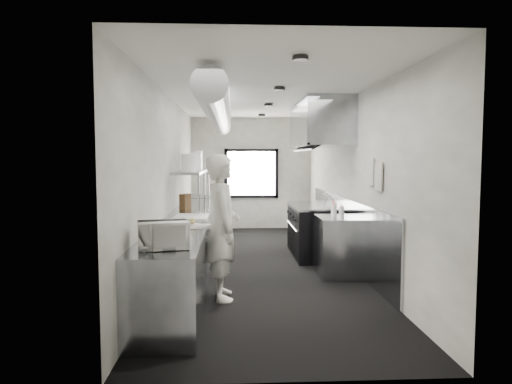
{
  "coord_description": "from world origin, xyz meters",
  "views": [
    {
      "loc": [
        -0.46,
        -7.51,
        1.8
      ],
      "look_at": [
        -0.09,
        -0.2,
        1.25
      ],
      "focal_mm": 32.01,
      "sensor_mm": 36.0,
      "label": 1
    }
  ],
  "objects": [
    {
      "name": "wall_cladding",
      "position": [
        1.48,
        0.3,
        0.55
      ],
      "size": [
        0.03,
        5.5,
        1.1
      ],
      "primitive_type": "cube",
      "color": "gray",
      "rests_on": "wall_right"
    },
    {
      "name": "floor",
      "position": [
        0.0,
        0.0,
        0.0
      ],
      "size": [
        3.0,
        8.0,
        0.01
      ],
      "primitive_type": "cube",
      "color": "black",
      "rests_on": "ground"
    },
    {
      "name": "prep_counter",
      "position": [
        -1.15,
        -0.5,
        0.45
      ],
      "size": [
        0.7,
        6.0,
        0.9
      ],
      "primitive_type": "cube",
      "color": "gray",
      "rests_on": "floor"
    },
    {
      "name": "line_cook",
      "position": [
        -0.6,
        -1.76,
        0.92
      ],
      "size": [
        0.53,
        0.73,
        1.85
      ],
      "primitive_type": "imported",
      "rotation": [
        0.0,
        0.0,
        1.71
      ],
      "color": "silver",
      "rests_on": "floor"
    },
    {
      "name": "range",
      "position": [
        1.04,
        0.7,
        0.47
      ],
      "size": [
        0.88,
        1.6,
        0.94
      ],
      "color": "black",
      "rests_on": "floor"
    },
    {
      "name": "service_window",
      "position": [
        0.0,
        3.96,
        1.4
      ],
      "size": [
        1.36,
        0.05,
        1.25
      ],
      "color": "white",
      "rests_on": "wall_back"
    },
    {
      "name": "squeeze_bottle_b",
      "position": [
        1.14,
        -0.85,
        0.98
      ],
      "size": [
        0.06,
        0.06,
        0.16
      ],
      "primitive_type": "cylinder",
      "rotation": [
        0.0,
        0.0,
        0.23
      ],
      "color": "silver",
      "rests_on": "bottle_station"
    },
    {
      "name": "deli_tub_b",
      "position": [
        -1.3,
        -2.55,
        0.95
      ],
      "size": [
        0.17,
        0.17,
        0.1
      ],
      "primitive_type": "cylinder",
      "rotation": [
        0.0,
        0.0,
        -0.34
      ],
      "color": "silver",
      "rests_on": "prep_counter"
    },
    {
      "name": "wall_back",
      "position": [
        0.0,
        4.0,
        1.4
      ],
      "size": [
        3.0,
        0.02,
        2.8
      ],
      "primitive_type": "cube",
      "color": "silver",
      "rests_on": "floor"
    },
    {
      "name": "knife_block",
      "position": [
        -1.3,
        0.46,
        1.03
      ],
      "size": [
        0.19,
        0.27,
        0.27
      ],
      "primitive_type": "cube",
      "rotation": [
        0.0,
        0.0,
        -0.38
      ],
      "color": "#4E341B",
      "rests_on": "prep_counter"
    },
    {
      "name": "plate_stack_a",
      "position": [
        -1.2,
        0.13,
        1.72
      ],
      "size": [
        0.27,
        0.27,
        0.3
      ],
      "primitive_type": "cylinder",
      "rotation": [
        0.0,
        0.0,
        -0.08
      ],
      "color": "white",
      "rests_on": "pass_shelf"
    },
    {
      "name": "wall_front",
      "position": [
        0.0,
        -4.0,
        1.4
      ],
      "size": [
        3.0,
        0.02,
        2.8
      ],
      "primitive_type": "cube",
      "color": "silver",
      "rests_on": "floor"
    },
    {
      "name": "exhaust_hood",
      "position": [
        1.1,
        0.7,
        2.39
      ],
      "size": [
        0.81,
        2.2,
        0.88
      ],
      "color": "gray",
      "rests_on": "ceiling"
    },
    {
      "name": "far_work_table",
      "position": [
        -1.15,
        3.2,
        0.45
      ],
      "size": [
        0.7,
        1.2,
        0.9
      ],
      "primitive_type": "cube",
      "color": "gray",
      "rests_on": "floor"
    },
    {
      "name": "hvac_duct",
      "position": [
        -0.7,
        0.4,
        2.55
      ],
      "size": [
        0.4,
        6.4,
        0.4
      ],
      "primitive_type": "cylinder",
      "rotation": [
        1.57,
        0.0,
        0.0
      ],
      "color": "#94979D",
      "rests_on": "ceiling"
    },
    {
      "name": "deli_tub_a",
      "position": [
        -1.35,
        -2.66,
        0.95
      ],
      "size": [
        0.14,
        0.14,
        0.09
      ],
      "primitive_type": "cylinder",
      "rotation": [
        0.0,
        0.0,
        0.1
      ],
      "color": "silver",
      "rests_on": "prep_counter"
    },
    {
      "name": "newspaper",
      "position": [
        -0.98,
        -1.59,
        0.91
      ],
      "size": [
        0.44,
        0.51,
        0.01
      ],
      "primitive_type": "cube",
      "rotation": [
        0.0,
        0.0,
        -0.22
      ],
      "color": "silver",
      "rests_on": "prep_counter"
    },
    {
      "name": "notice_sheet_b",
      "position": [
        1.47,
        -1.55,
        1.55
      ],
      "size": [
        0.02,
        0.28,
        0.38
      ],
      "primitive_type": "cube",
      "color": "beige",
      "rests_on": "wall_right"
    },
    {
      "name": "plate_stack_c",
      "position": [
        -1.18,
        1.3,
        1.73
      ],
      "size": [
        0.28,
        0.28,
        0.31
      ],
      "primitive_type": "cylinder",
      "rotation": [
        0.0,
        0.0,
        -0.32
      ],
      "color": "white",
      "rests_on": "pass_shelf"
    },
    {
      "name": "ceiling",
      "position": [
        0.0,
        0.0,
        2.8
      ],
      "size": [
        3.0,
        8.0,
        0.01
      ],
      "primitive_type": "cube",
      "color": "silver",
      "rests_on": "wall_back"
    },
    {
      "name": "squeeze_bottle_e",
      "position": [
        1.12,
        -0.41,
        1.0
      ],
      "size": [
        0.08,
        0.08,
        0.2
      ],
      "primitive_type": "cylinder",
      "rotation": [
        0.0,
        0.0,
        -0.29
      ],
      "color": "silver",
      "rests_on": "bottle_station"
    },
    {
      "name": "squeeze_bottle_a",
      "position": [
        1.11,
        -1.04,
        1.0
      ],
      "size": [
        0.08,
        0.08,
        0.2
      ],
      "primitive_type": "cylinder",
      "rotation": [
        0.0,
        0.0,
        -0.31
      ],
      "color": "silver",
      "rests_on": "bottle_station"
    },
    {
      "name": "squeeze_bottle_c",
      "position": [
        1.07,
        -0.67,
        0.99
      ],
      "size": [
        0.06,
        0.06,
        0.18
      ],
      "primitive_type": "cylinder",
      "rotation": [
        0.0,
        0.0,
        0.03
      ],
      "color": "silver",
      "rests_on": "bottle_station"
    },
    {
      "name": "squeeze_bottle_d",
      "position": [
        1.11,
        -0.55,
        1.0
      ],
      "size": [
        0.08,
        0.08,
        0.19
      ],
      "primitive_type": "cylinder",
      "rotation": [
        0.0,
        0.0,
        -0.39
      ],
      "color": "silver",
      "rests_on": "bottle_station"
    },
    {
      "name": "plate_stack_d",
      "position": [
        -1.21,
        1.83,
        1.76
      ],
      "size": [
        0.26,
        0.26,
        0.37
      ],
      "primitive_type": "cylinder",
      "rotation": [
        0.0,
        0.0,
        -0.09
      ],
      "color": "white",
      "rests_on": "pass_shelf"
    },
    {
      "name": "microwave",
      "position": [
        -1.15,
        -3.01,
        1.04
      ],
      "size": [
        0.52,
        0.44,
        0.27
      ],
      "primitive_type": "imported",
      "rotation": [
        0.0,
        0.0,
        0.23
      ],
      "color": "white",
      "rests_on": "prep_counter"
    },
    {
      "name": "plate_stack_b",
      "position": [
        -1.19,
        0.71,
        1.71
      ],
      "size": [
        0.25,
        0.25,
        0.28
      ],
      "primitive_type": "cylinder",
      "rotation": [
        0.0,
        0.0,
        0.17
      ],
      "color": "white",
      "rests_on": "pass_shelf"
    },
    {
      "name": "bottle_station",
      "position": [
        1.15,
        -0.7,
        0.45
      ],
      "size": [
        0.65,
        0.8,
        0.9
      ],
      "primitive_type": "cube",
      "color": "gray",
      "rests_on": "floor"
    },
    {
      "name": "small_plate",
      "position": [
        -1.0,
        -1.44,
        0.91
      ],
      "size": [
        0.24,
        0.24,
        0.02
      ],
      "primitive_type": "cylinder",
      "rotation": [
        0.0,
        0.0,
        0.26
      ],
      "color": "white",
      "rests_on": "prep_counter"
    },
    {
      "name": "wall_right",
      "position": [
        1.5,
        0.0,
        1.4
      ],
      "size": [
        0.02,
        8.0,
        2.8
      ],
      "primitive_type": "cube",
      "color": "silver",
      "rests_on": "floor"
    },
    {
      "name": "notice_sheet_a",
      "position": [
        1.47,
        -1.2,
        1.6
      ],
      "size": [
        0.02,
        0.28,
        0.38
      ],
      "primitive_type": "cube",
      "color": "beige",
      "rests_on": "wall_right"
    },
    {
      "name": "cutting_board",
      "position": [
        -1.1,
        -0.65,
        0.91
      ],
      "size": [
        0.5,
        0.67,
        0.02
      ],
      "primitive_type": "cube",
      "rotation": [
        0.0,
        0.0,
        -0.01
      ],
      "color": "silver",
      "rests_on": "prep_counter"
    },
    {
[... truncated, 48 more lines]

